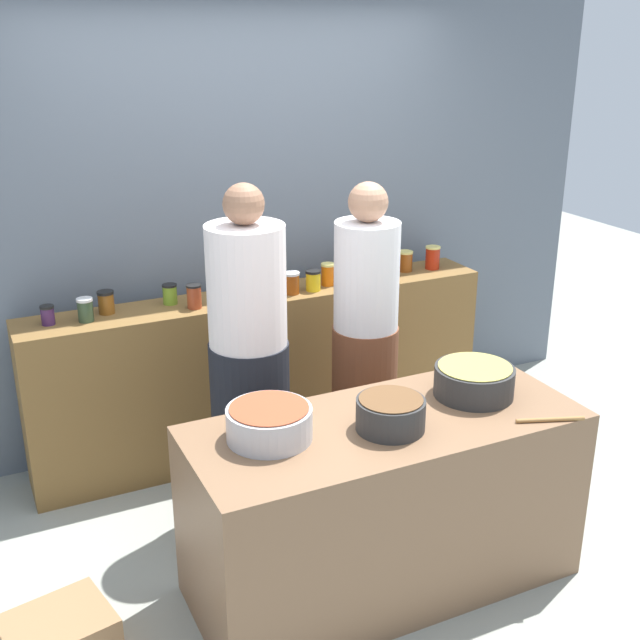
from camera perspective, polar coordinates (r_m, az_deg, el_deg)
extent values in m
plane|color=gray|center=(4.05, 2.22, -15.69)|extent=(12.00, 12.00, 0.00)
cube|color=slate|center=(4.68, -5.90, 9.44)|extent=(4.80, 0.12, 3.00)
cube|color=brown|center=(4.68, -3.98, -3.68)|extent=(2.70, 0.36, 0.96)
cube|color=brown|center=(3.60, 4.59, -12.96)|extent=(1.70, 0.70, 0.81)
cylinder|color=#3E214D|center=(4.25, -18.91, 0.25)|extent=(0.07, 0.07, 0.09)
cylinder|color=black|center=(4.23, -18.98, 0.89)|extent=(0.07, 0.07, 0.01)
cylinder|color=#2F452E|center=(4.23, -16.44, 0.62)|extent=(0.08, 0.08, 0.11)
cylinder|color=silver|center=(4.21, -16.52, 1.41)|extent=(0.08, 0.08, 0.01)
cylinder|color=brown|center=(4.32, -15.06, 1.14)|extent=(0.08, 0.08, 0.11)
cylinder|color=black|center=(4.30, -15.13, 1.91)|extent=(0.09, 0.09, 0.01)
cylinder|color=olive|center=(4.39, -10.69, 1.77)|extent=(0.08, 0.08, 0.10)
cylinder|color=black|center=(4.37, -10.74, 2.45)|extent=(0.08, 0.08, 0.01)
cylinder|color=#953A20|center=(4.30, -9.00, 1.62)|extent=(0.08, 0.08, 0.12)
cylinder|color=black|center=(4.28, -9.04, 2.45)|extent=(0.08, 0.08, 0.01)
cylinder|color=#B41F23|center=(4.39, -5.20, 2.04)|extent=(0.09, 0.09, 0.10)
cylinder|color=black|center=(4.37, -5.23, 2.75)|extent=(0.09, 0.09, 0.01)
cylinder|color=#324C2D|center=(4.47, -3.53, 2.58)|extent=(0.08, 0.08, 0.12)
cylinder|color=black|center=(4.45, -3.54, 3.41)|extent=(0.08, 0.08, 0.01)
cylinder|color=#924110|center=(4.48, -2.05, 2.58)|extent=(0.09, 0.09, 0.11)
cylinder|color=silver|center=(4.46, -2.06, 3.35)|extent=(0.09, 0.09, 0.01)
cylinder|color=yellow|center=(4.53, -0.49, 2.77)|extent=(0.08, 0.08, 0.10)
cylinder|color=black|center=(4.52, -0.49, 3.49)|extent=(0.09, 0.09, 0.01)
cylinder|color=#CE5B0E|center=(4.63, 0.56, 3.21)|extent=(0.08, 0.08, 0.12)
cylinder|color=#D6C666|center=(4.61, 0.57, 3.99)|extent=(0.08, 0.08, 0.01)
cylinder|color=#A62526|center=(4.76, 1.77, 3.78)|extent=(0.08, 0.08, 0.13)
cylinder|color=black|center=(4.73, 1.78, 4.64)|extent=(0.09, 0.09, 0.02)
cylinder|color=olive|center=(4.80, 3.48, 3.80)|extent=(0.07, 0.07, 0.11)
cylinder|color=#D6C666|center=(4.78, 3.49, 4.52)|extent=(0.07, 0.07, 0.01)
cylinder|color=#953311|center=(4.79, 4.99, 3.70)|extent=(0.08, 0.08, 0.11)
cylinder|color=silver|center=(4.77, 5.01, 4.44)|extent=(0.08, 0.08, 0.02)
cylinder|color=brown|center=(4.92, 6.13, 4.14)|extent=(0.09, 0.09, 0.11)
cylinder|color=#D6C666|center=(4.90, 6.15, 4.85)|extent=(0.09, 0.09, 0.01)
cylinder|color=#A3210E|center=(4.99, 8.06, 4.39)|extent=(0.09, 0.09, 0.13)
cylinder|color=#D6C666|center=(4.97, 8.10, 5.17)|extent=(0.09, 0.09, 0.01)
cylinder|color=#B7B7BC|center=(3.22, -3.65, -7.42)|extent=(0.35, 0.35, 0.13)
cylinder|color=#984429|center=(3.19, -3.68, -6.30)|extent=(0.32, 0.32, 0.00)
cylinder|color=#2D2D2D|center=(3.30, 5.07, -6.74)|extent=(0.29, 0.29, 0.13)
cylinder|color=brown|center=(3.27, 5.11, -5.66)|extent=(0.26, 0.26, 0.00)
cylinder|color=#2D2D2D|center=(3.64, 10.97, -4.33)|extent=(0.36, 0.36, 0.14)
cylinder|color=#AA9B49|center=(3.61, 11.04, -3.29)|extent=(0.33, 0.33, 0.00)
cylinder|color=#9E703D|center=(3.51, 16.16, -6.87)|extent=(0.28, 0.12, 0.02)
cylinder|color=black|center=(4.03, -4.94, -7.93)|extent=(0.39, 0.39, 0.95)
cylinder|color=white|center=(3.73, -5.29, 2.45)|extent=(0.37, 0.37, 0.58)
sphere|color=#8C6047|center=(3.63, -5.49, 8.26)|extent=(0.19, 0.19, 0.19)
cylinder|color=brown|center=(4.32, 3.15, -6.16)|extent=(0.35, 0.35, 0.91)
cylinder|color=white|center=(4.04, 3.35, 3.17)|extent=(0.33, 0.33, 0.56)
sphere|color=tan|center=(3.95, 3.47, 8.43)|extent=(0.20, 0.20, 0.20)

